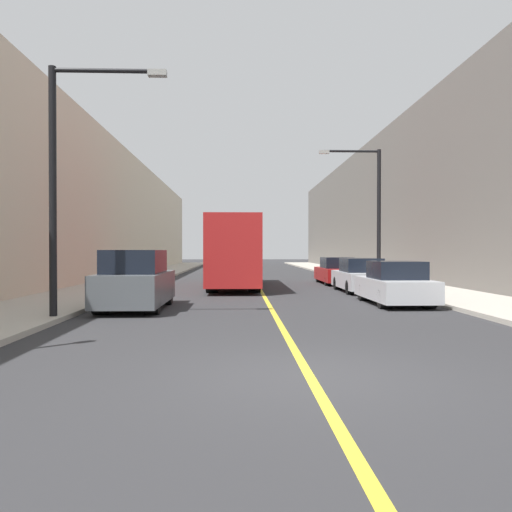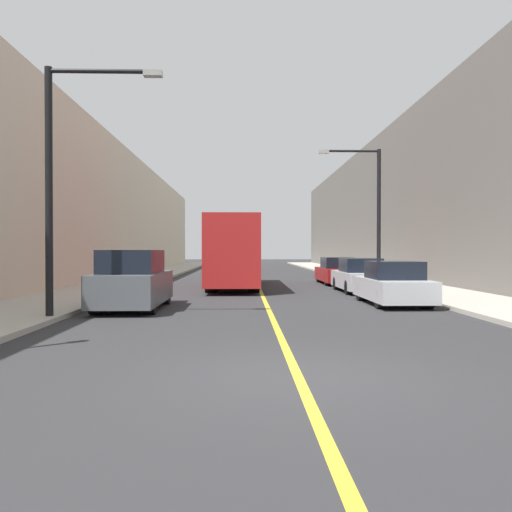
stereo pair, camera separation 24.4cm
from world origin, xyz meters
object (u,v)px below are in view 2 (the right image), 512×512
(bus, at_px, (234,251))
(parked_suv_left, at_px, (133,282))
(car_right_mid, at_px, (359,277))
(car_right_near, at_px, (393,285))
(street_lamp_right, at_px, (372,206))
(street_lamp_left, at_px, (61,170))
(car_right_far, at_px, (336,272))

(bus, relative_size, parked_suv_left, 2.27)
(bus, bearing_deg, car_right_mid, -27.35)
(car_right_near, bearing_deg, car_right_mid, 89.27)
(parked_suv_left, height_order, street_lamp_right, street_lamp_right)
(car_right_near, bearing_deg, street_lamp_left, -159.42)
(street_lamp_left, bearing_deg, car_right_near, 20.58)
(car_right_near, distance_m, street_lamp_right, 8.49)
(street_lamp_left, relative_size, street_lamp_right, 0.97)
(street_lamp_left, bearing_deg, car_right_mid, 41.60)
(parked_suv_left, distance_m, car_right_far, 14.82)
(car_right_far, bearing_deg, bus, -156.85)
(car_right_far, bearing_deg, street_lamp_right, -68.23)
(parked_suv_left, bearing_deg, bus, 71.80)
(car_right_mid, distance_m, car_right_far, 5.47)
(bus, bearing_deg, parked_suv_left, -108.20)
(car_right_near, bearing_deg, car_right_far, 89.80)
(street_lamp_right, bearing_deg, street_lamp_left, -134.94)
(car_right_near, xyz_separation_m, car_right_mid, (0.07, 5.26, 0.01))
(car_right_far, height_order, street_lamp_left, street_lamp_left)
(car_right_mid, height_order, street_lamp_right, street_lamp_right)
(parked_suv_left, bearing_deg, car_right_far, 53.25)
(car_right_near, bearing_deg, parked_suv_left, -172.61)
(bus, relative_size, car_right_near, 2.38)
(parked_suv_left, height_order, car_right_far, parked_suv_left)
(car_right_near, bearing_deg, bus, 124.78)
(car_right_mid, bearing_deg, street_lamp_left, -138.40)
(street_lamp_left, distance_m, street_lamp_right, 16.17)
(bus, relative_size, car_right_far, 2.14)
(car_right_mid, xyz_separation_m, street_lamp_left, (-10.22, -9.07, 3.37))
(car_right_mid, relative_size, street_lamp_right, 0.64)
(car_right_far, distance_m, street_lamp_left, 18.07)
(parked_suv_left, xyz_separation_m, street_lamp_right, (10.10, 8.78, 3.28))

